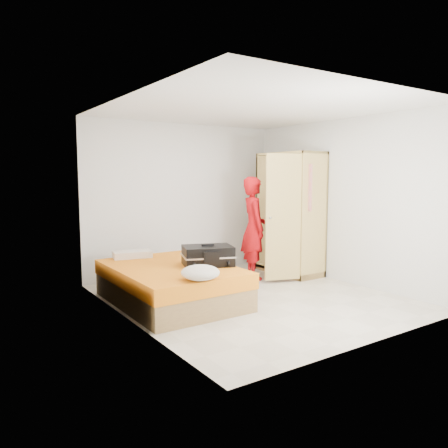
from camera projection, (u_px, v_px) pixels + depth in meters
room at (254, 205)px, 5.98m from camera, size 4.00×4.02×2.60m
bed at (171, 284)px, 5.88m from camera, size 1.42×2.02×0.50m
wardrobe at (289, 217)px, 7.53m from camera, size 1.14×1.20×2.10m
person at (254, 228)px, 7.22m from camera, size 0.60×0.72×1.69m
suitcase at (208, 256)px, 5.90m from camera, size 0.80×0.69×0.29m
round_cushion at (200, 273)px, 5.06m from camera, size 0.45×0.45×0.17m
pillow at (132, 254)px, 6.44m from camera, size 0.60×0.39×0.10m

